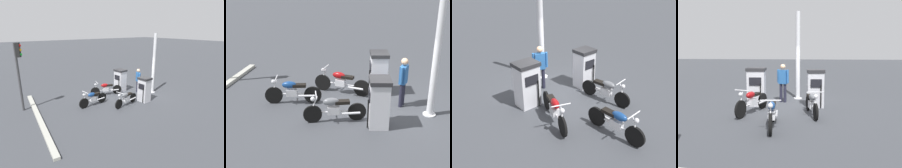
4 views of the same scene
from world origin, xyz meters
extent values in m
plane|color=#383A3F|center=(0.00, 0.00, 0.00)|extent=(120.00, 120.00, 0.00)
cube|color=silver|center=(0.10, -1.21, 0.72)|extent=(0.64, 0.75, 1.43)
cube|color=black|center=(0.40, -1.18, 1.03)|extent=(0.08, 0.49, 0.32)
cube|color=#262628|center=(0.10, -1.21, 1.49)|extent=(0.70, 0.83, 0.12)
cylinder|color=black|center=(0.41, -0.96, 0.50)|extent=(0.05, 0.05, 0.93)
cube|color=silver|center=(0.10, 1.21, 0.69)|extent=(0.61, 0.68, 1.38)
cube|color=black|center=(0.38, 1.23, 0.99)|extent=(0.07, 0.44, 0.32)
cube|color=#262628|center=(0.10, 1.21, 1.44)|extent=(0.67, 0.74, 0.12)
cylinder|color=black|center=(0.40, 1.42, 0.48)|extent=(0.05, 0.05, 0.89)
cylinder|color=black|center=(2.14, -1.21, 0.31)|extent=(0.61, 0.22, 0.62)
cylinder|color=black|center=(0.67, -0.82, 0.31)|extent=(0.61, 0.22, 0.62)
cube|color=silver|center=(1.45, -1.03, 0.41)|extent=(0.40, 0.29, 0.24)
cylinder|color=silver|center=(1.40, -1.02, 0.36)|extent=(1.12, 0.34, 0.05)
ellipsoid|color=maroon|center=(1.52, -1.05, 0.69)|extent=(0.52, 0.34, 0.24)
cube|color=black|center=(1.19, -0.96, 0.66)|extent=(0.48, 0.31, 0.10)
cylinder|color=silver|center=(2.10, -1.20, 0.61)|extent=(0.26, 0.11, 0.57)
cylinder|color=silver|center=(2.02, -1.18, 0.93)|extent=(0.18, 0.55, 0.04)
sphere|color=silver|center=(2.12, -1.21, 0.81)|extent=(0.17, 0.17, 0.14)
cylinder|color=silver|center=(0.89, -0.75, 0.33)|extent=(0.55, 0.21, 0.07)
cylinder|color=black|center=(2.05, 1.25, 0.28)|extent=(0.56, 0.20, 0.56)
cylinder|color=black|center=(0.74, 0.94, 0.28)|extent=(0.56, 0.20, 0.56)
cube|color=silver|center=(1.44, 1.11, 0.38)|extent=(0.40, 0.28, 0.24)
cylinder|color=silver|center=(1.39, 1.09, 0.33)|extent=(0.99, 0.29, 0.05)
ellipsoid|color=#595B60|center=(1.51, 1.12, 0.66)|extent=(0.52, 0.33, 0.24)
cube|color=black|center=(1.18, 1.04, 0.63)|extent=(0.47, 0.30, 0.10)
cylinder|color=silver|center=(2.01, 1.24, 0.58)|extent=(0.26, 0.10, 0.57)
cylinder|color=silver|center=(1.93, 1.22, 0.90)|extent=(0.17, 0.55, 0.04)
sphere|color=silver|center=(2.03, 1.25, 0.78)|extent=(0.17, 0.17, 0.14)
cylinder|color=silver|center=(0.90, 1.10, 0.30)|extent=(0.55, 0.20, 0.07)
cylinder|color=black|center=(3.61, 0.10, 0.30)|extent=(0.60, 0.16, 0.60)
cylinder|color=black|center=(2.30, -0.09, 0.30)|extent=(0.60, 0.16, 0.60)
cube|color=silver|center=(3.00, 0.01, 0.40)|extent=(0.38, 0.25, 0.24)
cylinder|color=silver|center=(2.96, 0.00, 0.35)|extent=(0.99, 0.19, 0.05)
ellipsoid|color=navy|center=(3.07, 0.02, 0.68)|extent=(0.51, 0.29, 0.24)
cube|color=black|center=(2.74, -0.03, 0.65)|extent=(0.46, 0.26, 0.10)
cylinder|color=silver|center=(3.57, 0.09, 0.60)|extent=(0.26, 0.08, 0.57)
cylinder|color=silver|center=(3.49, 0.08, 0.92)|extent=(0.12, 0.56, 0.04)
sphere|color=silver|center=(3.59, 0.09, 0.80)|extent=(0.16, 0.16, 0.14)
cylinder|color=silver|center=(2.48, 0.05, 0.32)|extent=(0.55, 0.15, 0.07)
cylinder|color=#1E1E2D|center=(-0.73, -0.32, 0.41)|extent=(0.17, 0.17, 0.81)
cylinder|color=#1E1E2D|center=(-0.65, -0.14, 0.41)|extent=(0.17, 0.17, 0.81)
cube|color=#265999|center=(-0.69, -0.23, 1.11)|extent=(0.32, 0.41, 0.60)
cylinder|color=#265999|center=(-0.78, -0.45, 1.14)|extent=(0.12, 0.12, 0.57)
cylinder|color=#265999|center=(-0.60, -0.01, 1.14)|extent=(0.12, 0.12, 0.57)
sphere|color=tan|center=(-0.69, -0.23, 1.56)|extent=(0.29, 0.29, 0.22)
cylinder|color=#38383A|center=(6.44, -1.57, 1.81)|extent=(0.16, 0.16, 3.63)
cube|color=black|center=(6.32, -1.50, 3.27)|extent=(0.29, 0.30, 0.72)
sphere|color=red|center=(6.23, -1.46, 3.49)|extent=(0.20, 0.20, 0.15)
sphere|color=orange|center=(6.23, -1.46, 3.27)|extent=(0.20, 0.20, 0.15)
sphere|color=green|center=(6.23, -1.46, 3.05)|extent=(0.20, 0.20, 0.15)
cylinder|color=silver|center=(-1.52, 0.35, 2.00)|extent=(0.20, 0.20, 4.01)
cylinder|color=silver|center=(-1.52, 0.35, 0.02)|extent=(0.40, 0.40, 0.04)
cube|color=#9E9E93|center=(6.03, 0.00, 0.06)|extent=(0.77, 6.95, 0.12)
camera|label=1|loc=(7.76, 8.84, 4.32)|focal=29.73mm
camera|label=2|loc=(0.37, 9.18, 4.57)|focal=48.80mm
camera|label=3|loc=(7.10, -4.67, 4.70)|focal=42.37mm
camera|label=4|loc=(9.71, 1.37, 2.20)|focal=39.01mm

